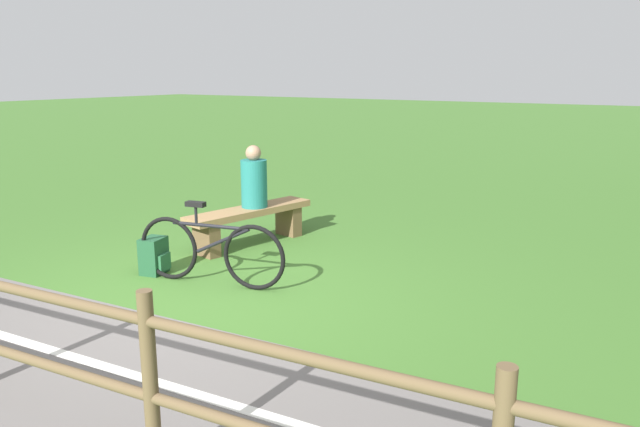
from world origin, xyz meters
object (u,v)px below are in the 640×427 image
object	(u,v)px
bench	(250,219)
bicycle	(210,251)
backpack	(154,256)
person_seated	(254,181)

from	to	relation	value
bench	bicycle	world-z (taller)	bicycle
backpack	person_seated	bearing A→B (deg)	173.38
bench	backpack	world-z (taller)	bench
backpack	bicycle	bearing A→B (deg)	94.87
bicycle	backpack	xyz separation A→B (m)	(0.06, -0.74, -0.16)
bench	bicycle	bearing A→B (deg)	34.97
person_seated	bicycle	world-z (taller)	person_seated
bicycle	person_seated	bearing A→B (deg)	98.93
bicycle	backpack	bearing A→B (deg)	172.29
person_seated	bicycle	size ratio (longest dim) A/B	0.48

